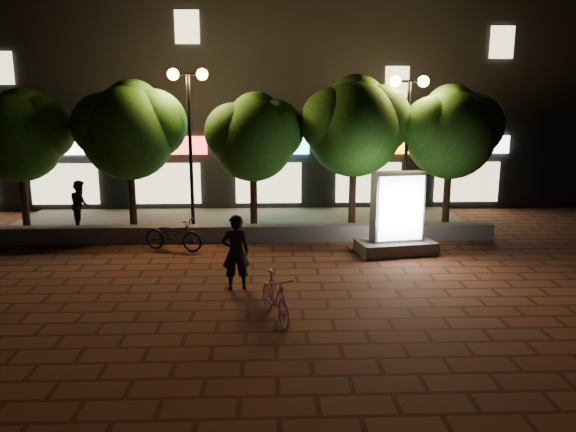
{
  "coord_description": "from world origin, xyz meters",
  "views": [
    {
      "loc": [
        0.99,
        -12.0,
        4.14
      ],
      "look_at": [
        1.5,
        1.5,
        1.31
      ],
      "focal_mm": 33.1,
      "sensor_mm": 36.0,
      "label": 1
    }
  ],
  "objects_px": {
    "street_lamp_left": "(189,109)",
    "ad_kiosk": "(397,221)",
    "tree_mid": "(254,134)",
    "tree_far_left": "(20,132)",
    "tree_far_right": "(452,129)",
    "street_lamp_right": "(408,113)",
    "rider": "(236,252)",
    "scooter_pink": "(275,297)",
    "tree_right": "(356,123)",
    "tree_left": "(130,127)",
    "scooter_parked": "(173,235)",
    "pedestrian": "(81,204)"
  },
  "relations": [
    {
      "from": "street_lamp_right",
      "to": "ad_kiosk",
      "type": "relative_size",
      "value": 2.13
    },
    {
      "from": "tree_far_left",
      "to": "tree_far_right",
      "type": "height_order",
      "value": "tree_far_right"
    },
    {
      "from": "tree_mid",
      "to": "tree_right",
      "type": "bearing_deg",
      "value": 0.0
    },
    {
      "from": "street_lamp_left",
      "to": "ad_kiosk",
      "type": "xyz_separation_m",
      "value": [
        6.1,
        -2.74,
        -3.09
      ]
    },
    {
      "from": "tree_left",
      "to": "street_lamp_right",
      "type": "bearing_deg",
      "value": -1.68
    },
    {
      "from": "tree_right",
      "to": "scooter_parked",
      "type": "bearing_deg",
      "value": -156.35
    },
    {
      "from": "pedestrian",
      "to": "ad_kiosk",
      "type": "bearing_deg",
      "value": -130.95
    },
    {
      "from": "tree_mid",
      "to": "tree_left",
      "type": "bearing_deg",
      "value": 180.0
    },
    {
      "from": "tree_far_right",
      "to": "rider",
      "type": "bearing_deg",
      "value": -139.32
    },
    {
      "from": "street_lamp_left",
      "to": "street_lamp_right",
      "type": "relative_size",
      "value": 1.04
    },
    {
      "from": "tree_far_left",
      "to": "scooter_parked",
      "type": "xyz_separation_m",
      "value": [
        5.18,
        -2.46,
        -2.82
      ]
    },
    {
      "from": "tree_far_right",
      "to": "street_lamp_right",
      "type": "bearing_deg",
      "value": -170.39
    },
    {
      "from": "tree_mid",
      "to": "tree_far_left",
      "type": "bearing_deg",
      "value": 180.0
    },
    {
      "from": "street_lamp_right",
      "to": "scooter_parked",
      "type": "distance_m",
      "value": 8.33
    },
    {
      "from": "street_lamp_left",
      "to": "rider",
      "type": "relative_size",
      "value": 2.96
    },
    {
      "from": "ad_kiosk",
      "to": "tree_far_right",
      "type": "bearing_deg",
      "value": 50.74
    },
    {
      "from": "rider",
      "to": "scooter_pink",
      "type": "bearing_deg",
      "value": 104.73
    },
    {
      "from": "street_lamp_left",
      "to": "scooter_parked",
      "type": "height_order",
      "value": "street_lamp_left"
    },
    {
      "from": "tree_right",
      "to": "scooter_parked",
      "type": "distance_m",
      "value": 6.87
    },
    {
      "from": "tree_far_right",
      "to": "scooter_pink",
      "type": "height_order",
      "value": "tree_far_right"
    },
    {
      "from": "street_lamp_left",
      "to": "ad_kiosk",
      "type": "distance_m",
      "value": 7.36
    },
    {
      "from": "tree_far_left",
      "to": "scooter_pink",
      "type": "height_order",
      "value": "tree_far_left"
    },
    {
      "from": "tree_far_right",
      "to": "rider",
      "type": "relative_size",
      "value": 2.72
    },
    {
      "from": "scooter_pink",
      "to": "tree_right",
      "type": "bearing_deg",
      "value": 52.71
    },
    {
      "from": "street_lamp_right",
      "to": "tree_far_right",
      "type": "bearing_deg",
      "value": 9.61
    },
    {
      "from": "scooter_pink",
      "to": "tree_left",
      "type": "bearing_deg",
      "value": 102.95
    },
    {
      "from": "pedestrian",
      "to": "tree_left",
      "type": "bearing_deg",
      "value": -118.86
    },
    {
      "from": "street_lamp_left",
      "to": "pedestrian",
      "type": "relative_size",
      "value": 3.19
    },
    {
      "from": "tree_right",
      "to": "ad_kiosk",
      "type": "height_order",
      "value": "tree_right"
    },
    {
      "from": "scooter_parked",
      "to": "pedestrian",
      "type": "xyz_separation_m",
      "value": [
        -3.52,
        2.65,
        0.42
      ]
    },
    {
      "from": "rider",
      "to": "pedestrian",
      "type": "distance_m",
      "value": 8.19
    },
    {
      "from": "tree_mid",
      "to": "scooter_parked",
      "type": "relative_size",
      "value": 2.49
    },
    {
      "from": "scooter_pink",
      "to": "tree_far_left",
      "type": "bearing_deg",
      "value": 118.65
    },
    {
      "from": "tree_far_left",
      "to": "tree_left",
      "type": "distance_m",
      "value": 3.51
    },
    {
      "from": "tree_mid",
      "to": "rider",
      "type": "bearing_deg",
      "value": -93.01
    },
    {
      "from": "tree_left",
      "to": "street_lamp_right",
      "type": "xyz_separation_m",
      "value": [
        8.95,
        -0.26,
        0.45
      ]
    },
    {
      "from": "street_lamp_right",
      "to": "ad_kiosk",
      "type": "xyz_separation_m",
      "value": [
        -0.9,
        -2.74,
        -2.95
      ]
    },
    {
      "from": "street_lamp_left",
      "to": "tree_far_left",
      "type": "bearing_deg",
      "value": 177.24
    },
    {
      "from": "scooter_pink",
      "to": "scooter_parked",
      "type": "height_order",
      "value": "scooter_pink"
    },
    {
      "from": "tree_right",
      "to": "street_lamp_left",
      "type": "bearing_deg",
      "value": -177.19
    },
    {
      "from": "scooter_parked",
      "to": "pedestrian",
      "type": "relative_size",
      "value": 1.11
    },
    {
      "from": "scooter_pink",
      "to": "ad_kiosk",
      "type": "bearing_deg",
      "value": 35.74
    },
    {
      "from": "tree_far_right",
      "to": "pedestrian",
      "type": "xyz_separation_m",
      "value": [
        -12.34,
        0.19,
        -2.48
      ]
    },
    {
      "from": "street_lamp_right",
      "to": "ad_kiosk",
      "type": "distance_m",
      "value": 4.12
    },
    {
      "from": "tree_left",
      "to": "rider",
      "type": "relative_size",
      "value": 2.79
    },
    {
      "from": "street_lamp_left",
      "to": "ad_kiosk",
      "type": "height_order",
      "value": "street_lamp_left"
    },
    {
      "from": "tree_far_right",
      "to": "rider",
      "type": "distance_m",
      "value": 9.32
    },
    {
      "from": "tree_right",
      "to": "tree_far_right",
      "type": "bearing_deg",
      "value": -0.0
    },
    {
      "from": "ad_kiosk",
      "to": "tree_mid",
      "type": "bearing_deg",
      "value": 143.47
    },
    {
      "from": "tree_left",
      "to": "scooter_parked",
      "type": "distance_m",
      "value": 4.21
    }
  ]
}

